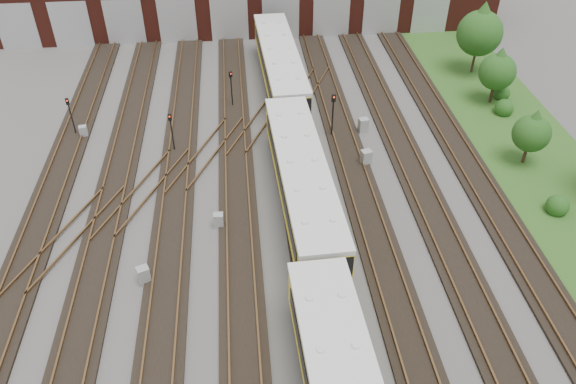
{
  "coord_description": "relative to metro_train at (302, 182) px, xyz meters",
  "views": [
    {
      "loc": [
        -1.5,
        -19.43,
        22.66
      ],
      "look_at": [
        1.04,
        6.65,
        2.0
      ],
      "focal_mm": 35.0,
      "sensor_mm": 36.0,
      "label": 1
    }
  ],
  "objects": [
    {
      "name": "ground",
      "position": [
        -2.0,
        -7.51,
        -1.99
      ],
      "size": [
        120.0,
        120.0,
        0.0
      ],
      "primitive_type": "plane",
      "color": "#4B4946",
      "rests_on": "ground"
    },
    {
      "name": "track_network",
      "position": [
        -2.17,
        -6.93,
        -1.88
      ],
      "size": [
        30.4,
        70.0,
        0.33
      ],
      "color": "black",
      "rests_on": "ground"
    },
    {
      "name": "grass_verge",
      "position": [
        17.0,
        2.49,
        -1.96
      ],
      "size": [
        8.0,
        55.0,
        0.05
      ],
      "primitive_type": "cube",
      "color": "#25511B",
      "rests_on": "ground"
    },
    {
      "name": "metro_train",
      "position": [
        0.0,
        0.0,
        0.0
      ],
      "size": [
        3.42,
        47.75,
        3.23
      ],
      "rotation": [
        0.0,
        0.0,
        0.04
      ],
      "color": "black",
      "rests_on": "ground"
    },
    {
      "name": "signal_mast_0",
      "position": [
        -15.84,
        10.08,
        -0.01
      ],
      "size": [
        0.27,
        0.26,
        3.09
      ],
      "rotation": [
        0.0,
        0.0,
        0.26
      ],
      "color": "black",
      "rests_on": "ground"
    },
    {
      "name": "signal_mast_1",
      "position": [
        -8.36,
        7.2,
        -0.03
      ],
      "size": [
        0.25,
        0.23,
        3.05
      ],
      "rotation": [
        0.0,
        0.0,
        -0.03
      ],
      "color": "black",
      "rests_on": "ground"
    },
    {
      "name": "signal_mast_2",
      "position": [
        -4.08,
        13.19,
        -0.01
      ],
      "size": [
        0.28,
        0.27,
        3.1
      ],
      "rotation": [
        0.0,
        0.0,
        0.36
      ],
      "color": "black",
      "rests_on": "ground"
    },
    {
      "name": "signal_mast_3",
      "position": [
        3.18,
        8.06,
        0.25
      ],
      "size": [
        0.29,
        0.28,
        3.49
      ],
      "rotation": [
        0.0,
        0.0,
        0.09
      ],
      "color": "black",
      "rests_on": "ground"
    },
    {
      "name": "relay_cabinet_0",
      "position": [
        -9.19,
        -5.43,
        -1.46
      ],
      "size": [
        0.79,
        0.73,
        1.06
      ],
      "primitive_type": "cube",
      "rotation": [
        0.0,
        0.0,
        0.38
      ],
      "color": "#939698",
      "rests_on": "ground"
    },
    {
      "name": "relay_cabinet_1",
      "position": [
        -15.15,
        9.73,
        -1.52
      ],
      "size": [
        0.62,
        0.54,
        0.93
      ],
      "primitive_type": "cube",
      "rotation": [
        0.0,
        0.0,
        0.14
      ],
      "color": "#939698",
      "rests_on": "ground"
    },
    {
      "name": "relay_cabinet_2",
      "position": [
        -5.19,
        -1.3,
        -1.5
      ],
      "size": [
        0.62,
        0.53,
        0.98
      ],
      "primitive_type": "cube",
      "rotation": [
        0.0,
        0.0,
        -0.06
      ],
      "color": "#939698",
      "rests_on": "ground"
    },
    {
      "name": "relay_cabinet_3",
      "position": [
        4.95,
        4.22,
        -1.42
      ],
      "size": [
        0.81,
        0.73,
        1.14
      ],
      "primitive_type": "cube",
      "rotation": [
        0.0,
        0.0,
        0.27
      ],
      "color": "#939698",
      "rests_on": "ground"
    },
    {
      "name": "relay_cabinet_4",
      "position": [
        5.62,
        8.44,
        -1.42
      ],
      "size": [
        0.76,
        0.66,
        1.13
      ],
      "primitive_type": "cube",
      "rotation": [
        0.0,
        0.0,
        0.15
      ],
      "color": "#939698",
      "rests_on": "ground"
    },
    {
      "name": "tree_0",
      "position": [
        17.31,
        17.31,
        2.13
      ],
      "size": [
        3.87,
        3.87,
        6.41
      ],
      "color": "#332217",
      "rests_on": "ground"
    },
    {
      "name": "tree_1",
      "position": [
        16.9,
        11.87,
        1.09
      ],
      "size": [
        2.9,
        2.9,
        4.8
      ],
      "color": "#332217",
      "rests_on": "ground"
    },
    {
      "name": "tree_3",
      "position": [
        15.94,
        3.38,
        0.72
      ],
      "size": [
        2.54,
        2.54,
        4.22
      ],
      "color": "#332217",
      "rests_on": "ground"
    },
    {
      "name": "bush_0",
      "position": [
        15.71,
        -1.97,
        -1.28
      ],
      "size": [
        1.41,
        1.41,
        1.41
      ],
      "primitive_type": "sphere",
      "color": "#1B4A15",
      "rests_on": "ground"
    },
    {
      "name": "bush_1",
      "position": [
        17.23,
        9.98,
        -1.25
      ],
      "size": [
        1.47,
        1.47,
        1.47
      ],
      "primitive_type": "sphere",
      "color": "#1B4A15",
      "rests_on": "ground"
    },
    {
      "name": "bush_2",
      "position": [
        18.04,
        12.48,
        -1.29
      ],
      "size": [
        1.39,
        1.39,
        1.39
      ],
      "primitive_type": "sphere",
      "color": "#1B4A15",
      "rests_on": "ground"
    }
  ]
}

